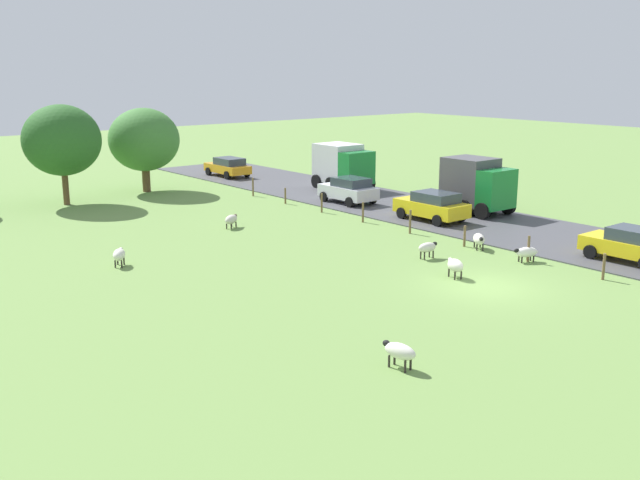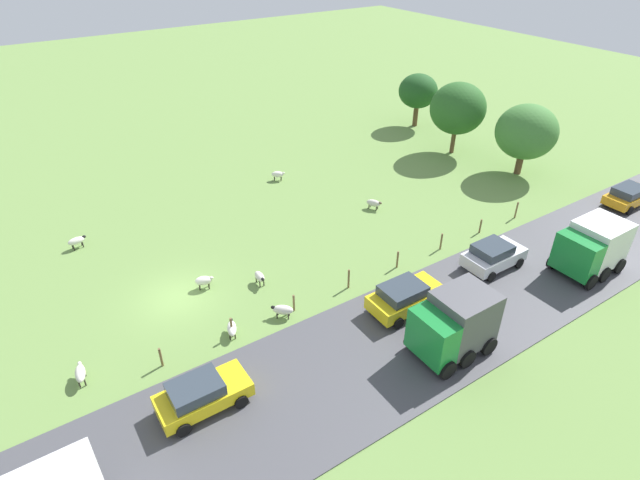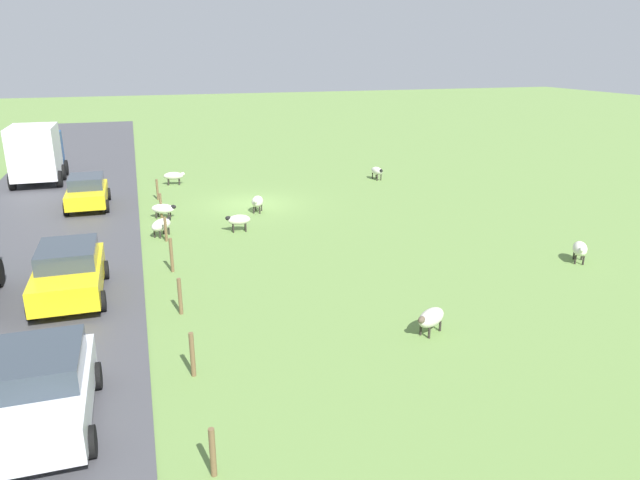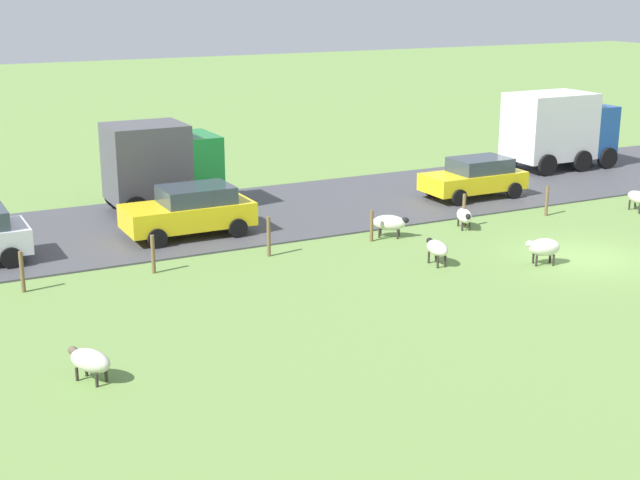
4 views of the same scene
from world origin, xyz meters
name	(u,v)px [view 3 (image 3 of 4)]	position (x,y,z in m)	size (l,w,h in m)	color
ground_plane	(252,204)	(0.00, 0.00, 0.00)	(160.00, 160.00, 0.00)	#6B8E47
road_strip	(51,219)	(9.68, 0.00, 0.03)	(8.00, 80.00, 0.06)	#47474C
sheep_0	(257,202)	(0.06, 1.66, 0.54)	(0.85, 1.13, 0.82)	silver
sheep_1	(377,171)	(-8.53, -3.60, 0.54)	(0.61, 1.21, 0.78)	silver
sheep_2	(431,318)	(-2.00, 15.87, 0.48)	(1.19, 0.98, 0.74)	beige
sheep_3	(580,249)	(-10.12, 12.32, 0.53)	(0.99, 1.11, 0.79)	silver
sheep_4	(161,225)	(4.78, 4.23, 0.50)	(1.12, 1.20, 0.77)	silver
sheep_5	(239,220)	(1.50, 4.57, 0.53)	(1.11, 0.53, 0.77)	silver
sheep_6	(163,209)	(4.55, 1.33, 0.45)	(1.24, 0.85, 0.69)	white
sheep_7	(174,176)	(3.55, -5.88, 0.54)	(1.28, 0.66, 0.77)	silver
fence_post_0	(157,190)	(4.65, -2.42, 0.56)	(0.12, 0.12, 1.12)	brown
fence_post_1	(161,206)	(4.65, 1.30, 0.61)	(0.12, 0.12, 1.21)	brown
fence_post_2	(166,229)	(4.65, 5.01, 0.53)	(0.12, 0.12, 1.06)	brown
fence_post_3	(171,255)	(4.65, 8.73, 0.64)	(0.12, 0.12, 1.28)	brown
fence_post_4	(180,296)	(4.65, 12.45, 0.58)	(0.12, 0.12, 1.16)	brown
fence_post_5	(192,355)	(4.65, 16.16, 0.59)	(0.12, 0.12, 1.18)	brown
fence_post_6	(213,452)	(4.65, 19.88, 0.52)	(0.12, 0.12, 1.04)	brown
truck_2	(36,152)	(11.19, -8.62, 1.88)	(2.78, 4.91, 3.43)	#1E4C99
car_0	(87,191)	(8.09, -1.72, 0.87)	(2.06, 4.07, 1.56)	yellow
car_1	(41,390)	(7.86, 17.33, 0.91)	(2.18, 3.91, 1.65)	silver
car_2	(69,271)	(7.92, 10.16, 0.92)	(2.21, 4.27, 1.66)	yellow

